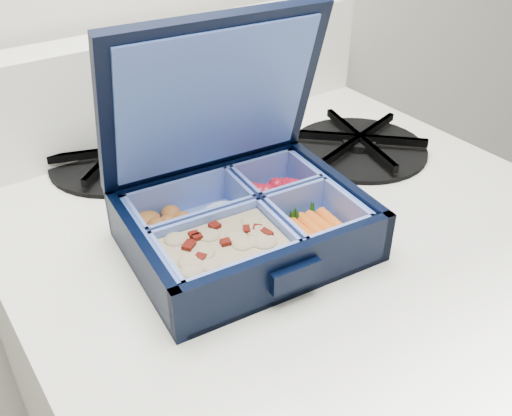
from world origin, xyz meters
TOP-DOWN VIEW (x-y plane):
  - bento_box at (-0.53, 1.65)m, footprint 0.25×0.20m
  - burner_grate at (-0.29, 1.74)m, footprint 0.22×0.22m
  - burner_grate_rear at (-0.57, 1.89)m, footprint 0.22×0.22m
  - fork at (-0.43, 1.81)m, footprint 0.16×0.12m

SIDE VIEW (x-z plane):
  - fork at x=-0.43m, z-range 0.92..0.92m
  - burner_grate_rear at x=-0.57m, z-range 0.92..0.94m
  - burner_grate at x=-0.29m, z-range 0.92..0.94m
  - bento_box at x=-0.53m, z-range 0.92..0.97m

